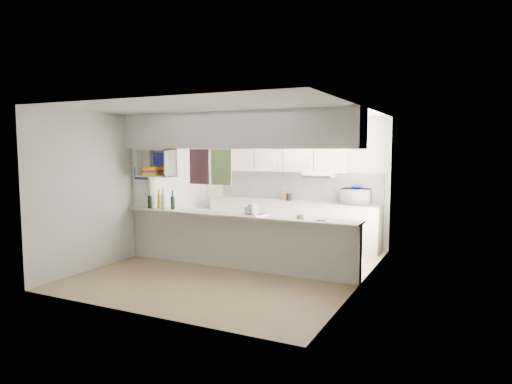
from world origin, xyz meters
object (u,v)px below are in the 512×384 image
Objects in this scene: microwave at (356,196)px; dish_rack at (254,210)px; wine_bottles at (161,201)px; bowl at (356,187)px.

dish_rack is (-1.16, -2.10, -0.08)m from microwave.
wine_bottles is (-1.84, -0.06, 0.06)m from dish_rack.
bowl reaches higher than microwave.
wine_bottles is at bearing -161.39° from dish_rack.
bowl reaches higher than dish_rack.
bowl is 3.71m from wine_bottles.
microwave reaches higher than dish_rack.
bowl is at bearing 77.59° from dish_rack.
bowl is at bearing 132.53° from microwave.
microwave is 2.41m from dish_rack.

